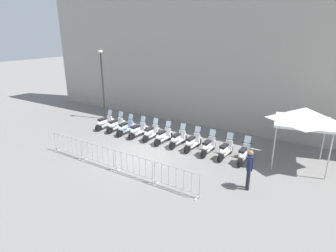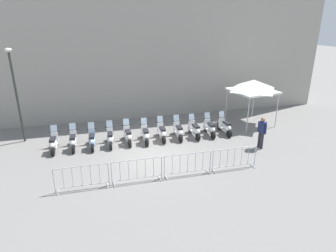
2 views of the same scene
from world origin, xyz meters
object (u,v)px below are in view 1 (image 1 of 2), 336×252
(motorcycle_6, at_px, (178,139))
(barrier_segment_2, at_px, (133,166))
(motorcycle_10, at_px, (243,154))
(barrier_segment_0, at_px, (68,146))
(motorcycle_2, at_px, (125,128))
(motorcycle_8, at_px, (208,146))
(street_lamp, at_px, (102,78))
(motorcycle_7, at_px, (192,142))
(canopy_tent, at_px, (304,116))
(motorcycle_0, at_px, (104,123))
(motorcycle_1, at_px, (115,125))
(officer_near_row_end, at_px, (249,167))
(motorcycle_5, at_px, (163,136))
(motorcycle_4, at_px, (151,133))
(motorcycle_3, at_px, (137,130))
(barrier_segment_3, at_px, (176,179))
(barrier_segment_1, at_px, (98,155))
(motorcycle_9, at_px, (225,150))

(motorcycle_6, xyz_separation_m, barrier_segment_2, (-0.53, -4.13, 0.07))
(motorcycle_10, height_order, barrier_segment_0, motorcycle_10)
(motorcycle_2, relative_size, motorcycle_8, 1.00)
(motorcycle_6, relative_size, street_lamp, 0.33)
(motorcycle_7, bearing_deg, canopy_tent, 3.36)
(motorcycle_0, height_order, motorcycle_1, same)
(motorcycle_8, distance_m, officer_near_row_end, 3.74)
(motorcycle_2, height_order, motorcycle_5, same)
(motorcycle_4, distance_m, street_lamp, 6.47)
(motorcycle_5, bearing_deg, motorcycle_3, 169.78)
(motorcycle_0, distance_m, motorcycle_8, 7.71)
(barrier_segment_3, distance_m, street_lamp, 11.87)
(motorcycle_4, relative_size, motorcycle_6, 1.01)
(motorcycle_1, bearing_deg, motorcycle_10, -9.98)
(barrier_segment_1, distance_m, officer_near_row_end, 7.11)
(barrier_segment_0, bearing_deg, motorcycle_3, 61.42)
(street_lamp, bearing_deg, motorcycle_8, -20.57)
(motorcycle_2, bearing_deg, canopy_tent, -2.35)
(motorcycle_8, bearing_deg, motorcycle_10, -9.24)
(motorcycle_6, xyz_separation_m, motorcycle_9, (2.84, -0.54, 0.00))
(motorcycle_9, xyz_separation_m, officer_near_row_end, (1.50, -2.63, 0.53))
(motorcycle_7, height_order, motorcycle_10, same)
(motorcycle_5, height_order, barrier_segment_2, motorcycle_5)
(motorcycle_4, relative_size, officer_near_row_end, 1.00)
(barrier_segment_1, bearing_deg, motorcycle_7, 44.15)
(motorcycle_5, relative_size, barrier_segment_0, 0.81)
(motorcycle_6, height_order, motorcycle_7, same)
(motorcycle_3, distance_m, motorcycle_8, 4.82)
(canopy_tent, bearing_deg, motorcycle_1, 176.48)
(motorcycle_2, relative_size, barrier_segment_1, 0.81)
(motorcycle_10, xyz_separation_m, officer_near_row_end, (0.55, -2.47, 0.53))
(motorcycle_5, bearing_deg, motorcycle_0, 170.05)
(motorcycle_0, xyz_separation_m, barrier_segment_3, (7.39, -5.41, 0.07))
(motorcycle_1, distance_m, motorcycle_6, 4.81)
(motorcycle_4, relative_size, motorcycle_7, 1.01)
(motorcycle_4, xyz_separation_m, street_lamp, (-5.25, 2.66, 2.69))
(motorcycle_0, distance_m, motorcycle_7, 6.74)
(motorcycle_6, bearing_deg, motorcycle_1, 170.41)
(motorcycle_7, distance_m, barrier_segment_2, 4.20)
(motorcycle_6, relative_size, motorcycle_10, 0.99)
(motorcycle_4, relative_size, street_lamp, 0.34)
(motorcycle_10, bearing_deg, street_lamp, 161.31)
(motorcycle_9, distance_m, street_lamp, 10.93)
(barrier_segment_1, height_order, barrier_segment_2, same)
(motorcycle_4, relative_size, barrier_segment_1, 0.81)
(motorcycle_10, bearing_deg, canopy_tent, 18.35)
(motorcycle_1, xyz_separation_m, motorcycle_3, (1.89, -0.38, 0.00))
(officer_near_row_end, bearing_deg, motorcycle_5, 148.52)
(barrier_segment_0, bearing_deg, motorcycle_9, 20.15)
(barrier_segment_2, bearing_deg, motorcycle_1, 130.57)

